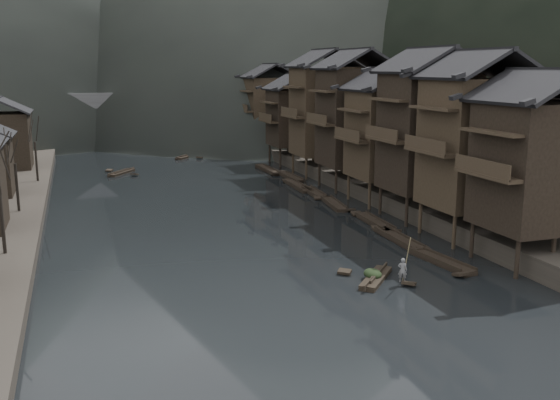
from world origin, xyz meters
name	(u,v)px	position (x,y,z in m)	size (l,w,h in m)	color
water	(257,254)	(0.00, 0.00, 0.00)	(300.00, 300.00, 0.00)	black
right_bank	(408,152)	(35.00, 40.00, 0.90)	(40.00, 200.00, 1.80)	#2D2823
stilt_houses	(363,108)	(17.28, 18.97, 8.96)	(9.00, 67.60, 15.66)	black
bare_trees	(2,166)	(-17.00, 5.86, 6.41)	(3.88, 43.35, 7.75)	black
moored_sampans	(326,199)	(11.73, 15.25, 0.20)	(2.84, 48.44, 0.47)	black
midriver_boats	(163,157)	(0.31, 50.96, 0.20)	(14.39, 29.10, 0.45)	black
stone_bridge	(144,114)	(0.00, 72.00, 5.11)	(40.00, 6.00, 9.00)	#4C4C4F
hero_sampan	(376,277)	(5.54, -7.94, 0.20)	(3.86, 4.25, 0.43)	black
cargo_heap	(373,268)	(5.39, -7.77, 0.76)	(1.08, 1.42, 0.65)	black
boatman	(403,266)	(6.67, -9.23, 1.21)	(0.57, 0.37, 1.56)	slate
bamboo_pole	(407,222)	(6.87, -9.23, 4.03)	(0.06, 0.06, 4.55)	#8C7A51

